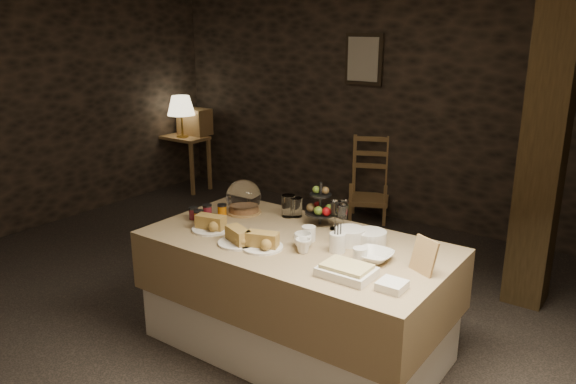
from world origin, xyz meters
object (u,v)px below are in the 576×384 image
Objects in this scene: buffet_table at (296,287)px; console_table at (183,146)px; chair at (372,183)px; table_lamp at (181,106)px; fruit_stand at (320,208)px; timber_column at (545,141)px; wine_rack at (195,122)px.

buffet_table is 4.11m from console_table.
buffet_table is 2.80m from chair.
table_lamp is 1.75× the size of fruit_stand.
buffet_table is 3.74× the size of table_lamp.
buffet_table is at bearing -33.81° from table_lamp.
buffet_table reaches higher than console_table.
timber_column is at bearing -8.29° from console_table.
buffet_table is at bearing -123.86° from timber_column.
chair is 2.36m from timber_column.
wine_rack is 0.58× the size of chair.
timber_column is (4.50, -0.66, 0.72)m from console_table.
table_lamp is 0.33m from wine_rack.
fruit_stand is at bearing -32.71° from wine_rack.
timber_column reaches higher than buffet_table.
table_lamp is 1.26× the size of wine_rack.
wine_rack is (0.00, 0.23, -0.23)m from table_lamp.
fruit_stand reaches higher than chair.
fruit_stand reaches higher than buffet_table.
console_table is 0.35m from wine_rack.
fruit_stand is at bearing -30.09° from console_table.
wine_rack reaches higher than console_table.
console_table is 0.27× the size of timber_column.
fruit_stand reaches higher than wine_rack.
wine_rack is at bearing 160.61° from chair.
console_table is 0.54m from table_lamp.
chair is at bearing 151.63° from timber_column.
chair is 2.52m from fruit_stand.
buffet_table is 4.73× the size of wine_rack.
console_table is at bearing 164.47° from chair.
buffet_table is 4.09m from table_lamp.
buffet_table is 6.55× the size of fruit_stand.
chair reaches higher than buffet_table.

